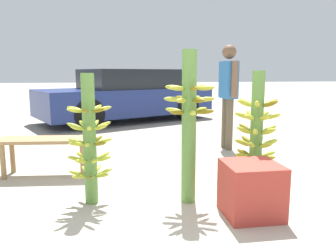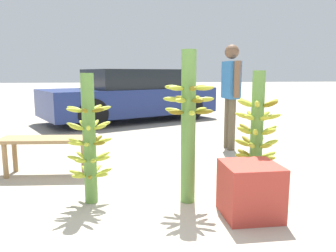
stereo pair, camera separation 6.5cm
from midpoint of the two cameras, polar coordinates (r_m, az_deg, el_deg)
name	(u,v)px [view 2 (the right image)]	position (r m, az deg, el deg)	size (l,w,h in m)	color
ground_plane	(185,216)	(3.02, 3.68, -15.30)	(80.00, 80.00, 0.00)	#A89E8C
banana_stalk_left	(89,140)	(3.20, -12.98, -2.41)	(0.44, 0.44, 1.25)	#5B8C3D
banana_stalk_center	(188,123)	(3.11, 4.16, 0.59)	(0.48, 0.48, 1.47)	#5B8C3D
banana_stalk_right	(257,132)	(3.48, 15.71, -1.03)	(0.47, 0.47, 1.28)	#5B8C3D
vendor_person	(231,87)	(5.44, 11.22, 6.60)	(0.23, 0.63, 1.70)	brown
market_bench	(47,144)	(4.28, -19.85, -3.00)	(1.16, 0.48, 0.46)	#99754C
parked_car	(131,95)	(8.68, -6.16, 5.31)	(4.74, 3.56, 1.34)	navy
produce_crate	(250,190)	(3.02, 14.71, -10.72)	(0.47, 0.47, 0.47)	#B2382D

